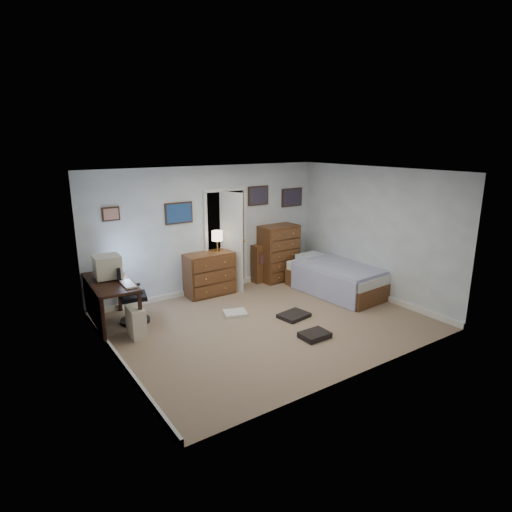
{
  "coord_description": "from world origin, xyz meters",
  "views": [
    {
      "loc": [
        -3.89,
        -5.4,
        2.96
      ],
      "look_at": [
        -0.04,
        0.3,
        1.1
      ],
      "focal_mm": 30.0,
      "sensor_mm": 36.0,
      "label": 1
    }
  ],
  "objects": [
    {
      "name": "media_stack",
      "position": [
        -2.32,
        2.13,
        0.37
      ],
      "size": [
        0.15,
        0.15,
        0.74
      ],
      "primitive_type": "cube",
      "rotation": [
        0.0,
        0.0,
        -0.03
      ],
      "color": "maroon",
      "rests_on": "floor"
    },
    {
      "name": "floor",
      "position": [
        0.0,
        0.0,
        -0.01
      ],
      "size": [
        5.0,
        4.0,
        0.02
      ],
      "primitive_type": "cube",
      "color": "gray",
      "rests_on": "ground"
    },
    {
      "name": "headboard_bookcase",
      "position": [
        1.41,
        1.86,
        0.43
      ],
      "size": [
        0.92,
        0.29,
        0.82
      ],
      "rotation": [
        0.0,
        0.0,
        0.06
      ],
      "color": "brown",
      "rests_on": "floor"
    },
    {
      "name": "floor_clutter",
      "position": [
        0.24,
        -0.24,
        0.04
      ],
      "size": [
        1.29,
        1.85,
        0.09
      ],
      "rotation": [
        0.0,
        0.0,
        -0.08
      ],
      "color": "silver",
      "rests_on": "floor"
    },
    {
      "name": "bed",
      "position": [
        1.99,
        0.45,
        0.3
      ],
      "size": [
        1.17,
        2.02,
        0.64
      ],
      "rotation": [
        0.0,
        0.0,
        0.07
      ],
      "color": "brown",
      "rests_on": "floor"
    },
    {
      "name": "doorway",
      "position": [
        0.35,
        2.27,
        1.0
      ],
      "size": [
        0.96,
        1.12,
        2.05
      ],
      "color": "black",
      "rests_on": "floor"
    },
    {
      "name": "keyboard",
      "position": [
        -2.02,
        0.93,
        0.81
      ],
      "size": [
        0.18,
        0.43,
        0.03
      ],
      "primitive_type": "cube",
      "rotation": [
        0.0,
        0.0,
        -0.05
      ],
      "color": "beige",
      "rests_on": "computer_desk"
    },
    {
      "name": "office_chair",
      "position": [
        -1.9,
        1.28,
        0.39
      ],
      "size": [
        0.58,
        0.58,
        1.0
      ],
      "rotation": [
        0.0,
        0.0,
        -0.23
      ],
      "color": "black",
      "rests_on": "floor"
    },
    {
      "name": "crt_monitor",
      "position": [
        -2.18,
        1.43,
        0.99
      ],
      "size": [
        0.43,
        0.4,
        0.38
      ],
      "rotation": [
        0.0,
        0.0,
        -0.05
      ],
      "color": "beige",
      "rests_on": "computer_desk"
    },
    {
      "name": "wall_posters",
      "position": [
        0.57,
        1.98,
        1.75
      ],
      "size": [
        4.38,
        0.04,
        0.6
      ],
      "color": "#331E11",
      "rests_on": "floor"
    },
    {
      "name": "computer_desk",
      "position": [
        -2.29,
        1.28,
        0.61
      ],
      "size": [
        0.7,
        1.41,
        0.79
      ],
      "rotation": [
        0.0,
        0.0,
        -0.05
      ],
      "color": "black",
      "rests_on": "floor"
    },
    {
      "name": "table_lamp",
      "position": [
        0.04,
        1.78,
        1.15
      ],
      "size": [
        0.22,
        0.22,
        0.41
      ],
      "rotation": [
        0.0,
        0.0,
        -0.02
      ],
      "color": "gold",
      "rests_on": "low_dresser"
    },
    {
      "name": "pc_tower",
      "position": [
        -2.0,
        0.73,
        0.24
      ],
      "size": [
        0.24,
        0.45,
        0.48
      ],
      "rotation": [
        0.0,
        0.0,
        -0.05
      ],
      "color": "beige",
      "rests_on": "floor"
    },
    {
      "name": "low_dresser",
      "position": [
        -0.16,
        1.77,
        0.42
      ],
      "size": [
        0.96,
        0.5,
        0.85
      ],
      "primitive_type": "cube",
      "rotation": [
        0.0,
        0.0,
        -0.02
      ],
      "color": "brown",
      "rests_on": "floor"
    },
    {
      "name": "tall_dresser",
      "position": [
        1.53,
        1.75,
        0.61
      ],
      "size": [
        0.84,
        0.51,
        1.21
      ],
      "primitive_type": "cube",
      "rotation": [
        0.0,
        0.0,
        0.02
      ],
      "color": "brown",
      "rests_on": "floor"
    }
  ]
}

